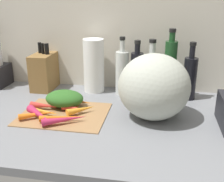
% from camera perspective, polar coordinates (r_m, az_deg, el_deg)
% --- Properties ---
extents(ground_plane, '(1.70, 0.80, 0.03)m').
position_cam_1_polar(ground_plane, '(1.19, -5.08, -5.56)').
color(ground_plane, slate).
extents(wall_back, '(1.70, 0.03, 0.60)m').
position_cam_1_polar(wall_back, '(1.46, -1.49, 12.32)').
color(wall_back, beige).
rests_on(wall_back, ground_plane).
extents(cutting_board, '(0.36, 0.29, 0.01)m').
position_cam_1_polar(cutting_board, '(1.20, -9.73, -4.57)').
color(cutting_board, '#997047').
rests_on(cutting_board, ground_plane).
extents(carrot_0, '(0.12, 0.03, 0.03)m').
position_cam_1_polar(carrot_0, '(1.23, -9.23, -2.92)').
color(carrot_0, orange).
rests_on(carrot_0, cutting_board).
extents(carrot_1, '(0.11, 0.04, 0.03)m').
position_cam_1_polar(carrot_1, '(1.20, -7.78, -3.53)').
color(carrot_1, red).
rests_on(carrot_1, cutting_board).
extents(carrot_2, '(0.16, 0.13, 0.03)m').
position_cam_1_polar(carrot_2, '(1.15, -14.56, -4.78)').
color(carrot_2, '#B2264C').
rests_on(carrot_2, cutting_board).
extents(carrot_3, '(0.12, 0.11, 0.03)m').
position_cam_1_polar(carrot_3, '(1.18, -6.30, -3.76)').
color(carrot_3, orange).
rests_on(carrot_3, cutting_board).
extents(carrot_4, '(0.12, 0.04, 0.02)m').
position_cam_1_polar(carrot_4, '(1.19, -13.33, -4.22)').
color(carrot_4, orange).
rests_on(carrot_4, cutting_board).
extents(carrot_5, '(0.18, 0.08, 0.03)m').
position_cam_1_polar(carrot_5, '(1.12, -10.10, -5.40)').
color(carrot_5, orange).
rests_on(carrot_5, cutting_board).
extents(carrot_6, '(0.12, 0.05, 0.02)m').
position_cam_1_polar(carrot_6, '(1.27, -6.56, -2.13)').
color(carrot_6, orange).
rests_on(carrot_6, cutting_board).
extents(carrot_7, '(0.14, 0.03, 0.03)m').
position_cam_1_polar(carrot_7, '(1.24, -13.38, -2.97)').
color(carrot_7, red).
rests_on(carrot_7, cutting_board).
extents(carrot_8, '(0.17, 0.11, 0.03)m').
position_cam_1_polar(carrot_8, '(1.10, -9.68, -5.78)').
color(carrot_8, '#B2264C').
rests_on(carrot_8, cutting_board).
extents(carrot_9, '(0.15, 0.10, 0.02)m').
position_cam_1_polar(carrot_9, '(1.17, -14.87, -4.64)').
color(carrot_9, orange).
rests_on(carrot_9, cutting_board).
extents(carrot_greens_pile, '(0.17, 0.13, 0.07)m').
position_cam_1_polar(carrot_greens_pile, '(1.25, -9.71, -1.52)').
color(carrot_greens_pile, '#2D6023').
rests_on(carrot_greens_pile, cutting_board).
extents(winter_squash, '(0.29, 0.27, 0.27)m').
position_cam_1_polar(winter_squash, '(1.12, 8.59, 0.84)').
color(winter_squash, '#B2B7A8').
rests_on(winter_squash, ground_plane).
extents(knife_block, '(0.10, 0.17, 0.24)m').
position_cam_1_polar(knife_block, '(1.50, -13.73, 3.95)').
color(knife_block, brown).
rests_on(knife_block, ground_plane).
extents(paper_towel_roll, '(0.10, 0.10, 0.27)m').
position_cam_1_polar(paper_towel_roll, '(1.41, -3.74, 5.19)').
color(paper_towel_roll, white).
rests_on(paper_towel_roll, ground_plane).
extents(bottle_0, '(0.06, 0.06, 0.29)m').
position_cam_1_polar(bottle_0, '(1.38, 2.06, 3.92)').
color(bottle_0, silver).
rests_on(bottle_0, ground_plane).
extents(bottle_1, '(0.06, 0.06, 0.27)m').
position_cam_1_polar(bottle_1, '(1.39, 5.08, 3.90)').
color(bottle_1, black).
rests_on(bottle_1, ground_plane).
extents(bottle_2, '(0.07, 0.07, 0.27)m').
position_cam_1_polar(bottle_2, '(1.39, 8.04, 3.65)').
color(bottle_2, silver).
rests_on(bottle_2, ground_plane).
extents(bottle_3, '(0.06, 0.06, 0.33)m').
position_cam_1_polar(bottle_3, '(1.35, 11.77, 4.55)').
color(bottle_3, '#19421E').
rests_on(bottle_3, ground_plane).
extents(bottle_4, '(0.06, 0.06, 0.27)m').
position_cam_1_polar(bottle_4, '(1.36, 15.65, 2.78)').
color(bottle_4, black).
rests_on(bottle_4, ground_plane).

